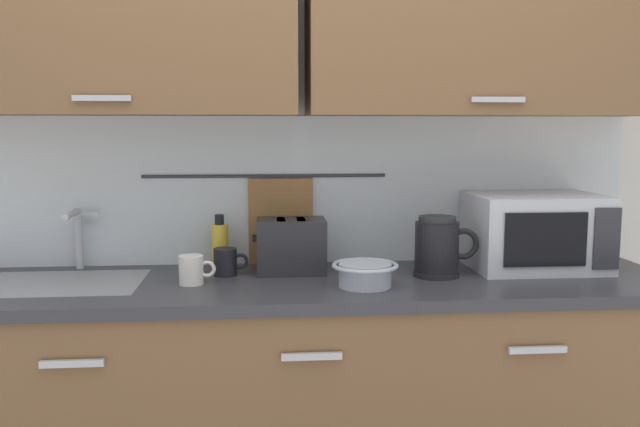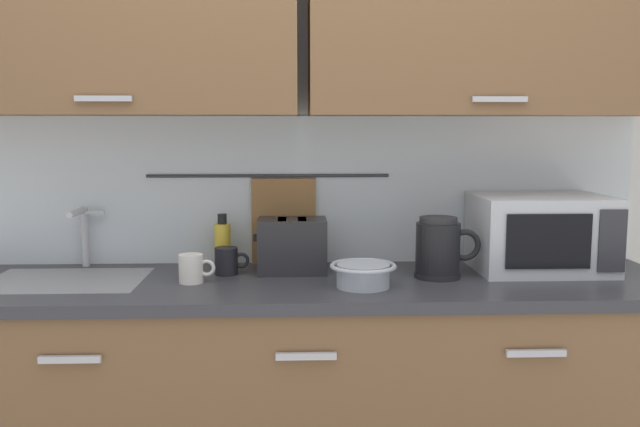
# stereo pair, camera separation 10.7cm
# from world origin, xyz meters

# --- Properties ---
(counter_unit) EXTENTS (2.53, 0.64, 0.90)m
(counter_unit) POSITION_xyz_m (-0.01, 0.30, 0.46)
(counter_unit) COLOR brown
(counter_unit) RESTS_ON ground
(back_wall_assembly) EXTENTS (3.70, 0.41, 2.50)m
(back_wall_assembly) POSITION_xyz_m (-0.00, 0.53, 1.52)
(back_wall_assembly) COLOR silver
(back_wall_assembly) RESTS_ON ground
(sink_faucet) EXTENTS (0.09, 0.17, 0.22)m
(sink_faucet) POSITION_xyz_m (-0.80, 0.53, 1.04)
(sink_faucet) COLOR #B2B5BA
(sink_faucet) RESTS_ON counter_unit
(microwave) EXTENTS (0.46, 0.35, 0.27)m
(microwave) POSITION_xyz_m (0.84, 0.41, 1.04)
(microwave) COLOR silver
(microwave) RESTS_ON counter_unit
(electric_kettle) EXTENTS (0.23, 0.16, 0.21)m
(electric_kettle) POSITION_xyz_m (0.46, 0.31, 1.00)
(electric_kettle) COLOR black
(electric_kettle) RESTS_ON counter_unit
(dish_soap_bottle) EXTENTS (0.06, 0.06, 0.20)m
(dish_soap_bottle) POSITION_xyz_m (-0.30, 0.52, 0.99)
(dish_soap_bottle) COLOR yellow
(dish_soap_bottle) RESTS_ON counter_unit
(mug_near_sink) EXTENTS (0.12, 0.08, 0.09)m
(mug_near_sink) POSITION_xyz_m (-0.27, 0.39, 0.95)
(mug_near_sink) COLOR black
(mug_near_sink) RESTS_ON counter_unit
(mixing_bowl) EXTENTS (0.21, 0.21, 0.08)m
(mixing_bowl) POSITION_xyz_m (0.19, 0.18, 0.94)
(mixing_bowl) COLOR #A5ADB7
(mixing_bowl) RESTS_ON counter_unit
(toaster) EXTENTS (0.26, 0.17, 0.19)m
(toaster) POSITION_xyz_m (-0.04, 0.42, 1.00)
(toaster) COLOR #232326
(toaster) RESTS_ON counter_unit
(mug_by_kettle) EXTENTS (0.12, 0.08, 0.09)m
(mug_by_kettle) POSITION_xyz_m (-0.37, 0.26, 0.95)
(mug_by_kettle) COLOR silver
(mug_by_kettle) RESTS_ON counter_unit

